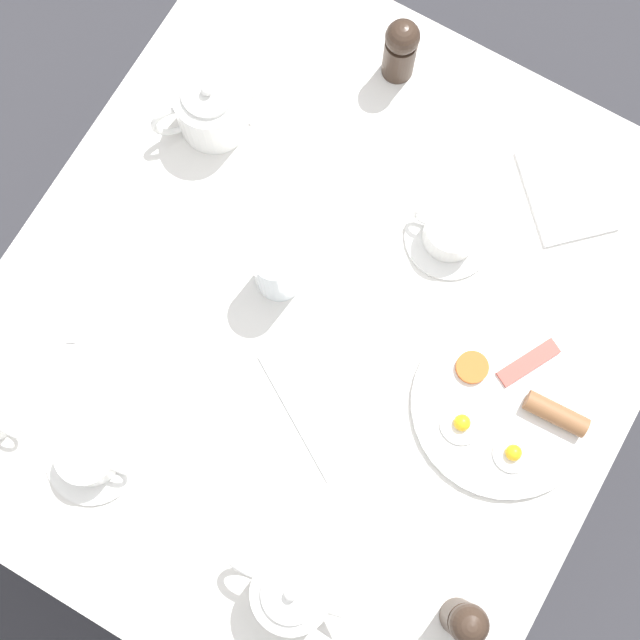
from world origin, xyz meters
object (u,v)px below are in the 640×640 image
Objects in this scene: salt_grinder at (401,49)px; knife_by_plate at (296,417)px; teapot_near at (210,109)px; breakfast_plate at (507,406)px; pepper_grinder at (465,621)px; teacup_with_saucer_right at (451,232)px; water_glass_tall at (278,268)px; napkin_folded at (567,190)px; fork_by_plate at (72,283)px; teapot_far at (291,591)px; teacup_with_saucer_left at (89,457)px.

salt_grinder is 0.67× the size of knife_by_plate.
teapot_near is at bearing -132.50° from salt_grinder.
pepper_grinder is (0.08, -0.30, 0.06)m from breakfast_plate.
teapot_near is at bearing 135.90° from knife_by_plate.
water_glass_tall is (-0.19, -0.19, 0.03)m from teacup_with_saucer_right.
pepper_grinder reaches higher than napkin_folded.
teacup_with_saucer_right is (0.42, 0.02, -0.02)m from teapot_near.
fork_by_plate is at bearing -147.02° from teapot_near.
teapot_far is at bearing -71.57° from salt_grinder.
fork_by_plate is at bearing 151.60° from teapot_far.
teapot_near is at bearing 102.99° from teacup_with_saucer_left.
breakfast_plate is 0.69m from fork_by_plate.
teapot_near reaches higher than fork_by_plate.
salt_grinder reaches higher than teapot_far.
pepper_grinder is at bearing -75.48° from breakfast_plate.
teapot_near and teapot_far have the same top height.
knife_by_plate is at bearing -100.18° from teacup_with_saucer_right.
teapot_far is 1.53× the size of pepper_grinder.
teacup_with_saucer_right is at bearing 136.32° from breakfast_plate.
water_glass_tall reaches higher than fork_by_plate.
breakfast_plate is 2.01× the size of teacup_with_saucer_left.
napkin_folded is (0.54, 0.18, -0.05)m from teapot_near.
fork_by_plate is 0.40m from knife_by_plate.
pepper_grinder reaches higher than water_glass_tall.
teapot_near is 0.80× the size of teapot_far.
breakfast_plate is at bearing -64.30° from teapot_near.
pepper_grinder reaches higher than teapot_near.
water_glass_tall is 0.56m from pepper_grinder.
fork_by_plate is at bearing -138.96° from napkin_folded.
salt_grinder is at bearing 134.50° from teacup_with_saucer_right.
fork_by_plate is (-0.74, 0.14, -0.06)m from pepper_grinder.
teapot_far is 0.98× the size of napkin_folded.
water_glass_tall is at bearing -86.13° from teapot_near.
teacup_with_saucer_right is (0.29, 0.56, -0.00)m from teacup_with_saucer_left.
salt_grinder is (-0.21, 0.21, 0.04)m from teacup_with_saucer_right.
pepper_grinder is (0.22, 0.08, 0.02)m from teapot_far.
teacup_with_saucer_left is 0.63m from teacup_with_saucer_right.
napkin_folded is (-0.15, 0.65, -0.06)m from pepper_grinder.
breakfast_plate is at bearing 32.72° from knife_by_plate.
teapot_far is 0.74m from napkin_folded.
salt_grinder is at bearing 104.07° from knife_by_plate.
pepper_grinder is at bearing 7.14° from teacup_with_saucer_left.
fork_by_plate is (-0.52, 0.22, -0.05)m from teapot_far.
teapot_near is 0.84m from pepper_grinder.
teacup_with_saucer_right is (-0.20, 0.19, 0.02)m from breakfast_plate.
teapot_far is at bearing -98.39° from teapot_near.
fork_by_plate is at bearing -114.62° from salt_grinder.
knife_by_plate is at bearing 159.08° from pepper_grinder.
napkin_folded is at bearing 101.90° from breakfast_plate.
teacup_with_saucer_left is at bearing -138.42° from knife_by_plate.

